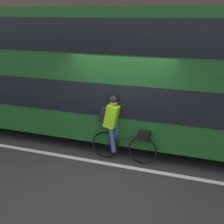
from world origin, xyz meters
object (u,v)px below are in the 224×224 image
(cyclist_on_bike, at_px, (117,126))
(street_sign_post, at_px, (202,71))
(bus, at_px, (89,66))
(trash_bin, at_px, (69,80))

(cyclist_on_bike, distance_m, street_sign_post, 5.72)
(bus, bearing_deg, street_sign_post, 56.30)
(bus, relative_size, street_sign_post, 4.86)
(cyclist_on_bike, xyz_separation_m, trash_bin, (-4.19, 5.53, -0.26))
(cyclist_on_bike, height_order, trash_bin, cyclist_on_bike)
(trash_bin, bearing_deg, bus, -55.35)
(cyclist_on_bike, distance_m, trash_bin, 6.94)
(cyclist_on_bike, xyz_separation_m, street_sign_post, (1.43, 5.52, 0.49))
(trash_bin, bearing_deg, street_sign_post, -0.07)
(cyclist_on_bike, bearing_deg, trash_bin, 127.20)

